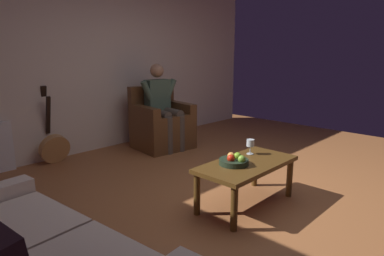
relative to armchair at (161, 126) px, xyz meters
name	(u,v)px	position (x,y,z in m)	size (l,w,h in m)	color
ground_plane	(259,196)	(0.50, 2.08, -0.34)	(7.03, 7.03, 0.00)	#9D5D33
wall_back	(105,58)	(0.50, -0.66, 1.01)	(6.26, 0.06, 2.69)	beige
armchair	(161,126)	(0.00, 0.00, 0.00)	(0.85, 0.80, 0.93)	brown
person_seated	(162,103)	(0.01, 0.04, 0.35)	(0.63, 0.62, 1.27)	#475E4B
coffee_table	(247,169)	(0.77, 2.09, 0.02)	(1.03, 0.51, 0.43)	#513414
guitar	(54,146)	(1.47, -0.46, -0.11)	(0.38, 0.30, 1.01)	#B68048
wine_glass_near	(250,144)	(0.53, 1.97, 0.19)	(0.08, 0.08, 0.15)	silver
fruit_bowl	(234,161)	(0.90, 2.04, 0.13)	(0.27, 0.27, 0.11)	#202D1E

